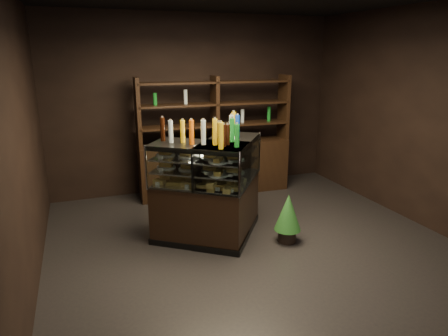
{
  "coord_description": "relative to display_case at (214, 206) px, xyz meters",
  "views": [
    {
      "loc": [
        -1.95,
        -4.18,
        2.36
      ],
      "look_at": [
        -0.3,
        0.29,
        0.98
      ],
      "focal_mm": 32.0,
      "sensor_mm": 36.0,
      "label": 1
    }
  ],
  "objects": [
    {
      "name": "display_case",
      "position": [
        0.0,
        0.0,
        0.0
      ],
      "size": [
        1.66,
        1.32,
        1.3
      ],
      "rotation": [
        0.0,
        0.0,
        0.15
      ],
      "color": "black",
      "rests_on": "ground"
    },
    {
      "name": "food_display",
      "position": [
        0.0,
        -0.0,
        0.55
      ],
      "size": [
        1.32,
        0.98,
        0.41
      ],
      "color": "#BE9744",
      "rests_on": "display_case"
    },
    {
      "name": "room_shell",
      "position": [
        0.39,
        -0.4,
        1.5
      ],
      "size": [
        5.02,
        5.02,
        3.01
      ],
      "color": "black",
      "rests_on": "ground"
    },
    {
      "name": "ground",
      "position": [
        0.39,
        -0.4,
        -0.44
      ],
      "size": [
        5.0,
        5.0,
        0.0
      ],
      "primitive_type": "plane",
      "color": "black",
      "rests_on": "ground"
    },
    {
      "name": "bottles_top",
      "position": [
        -0.0,
        0.0,
        1.0
      ],
      "size": [
        1.15,
        0.85,
        0.3
      ],
      "color": "black",
      "rests_on": "display_case"
    },
    {
      "name": "back_shelving",
      "position": [
        0.58,
        1.65,
        0.16
      ],
      "size": [
        2.58,
        0.53,
        2.0
      ],
      "rotation": [
        0.0,
        0.0,
        -0.04
      ],
      "color": "black",
      "rests_on": "ground"
    },
    {
      "name": "potted_conifer",
      "position": [
        0.84,
        -0.45,
        -0.02
      ],
      "size": [
        0.34,
        0.34,
        0.73
      ],
      "rotation": [
        0.0,
        0.0,
        -0.23
      ],
      "color": "black",
      "rests_on": "ground"
    }
  ]
}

